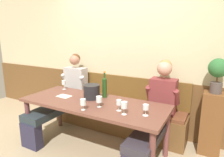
{
  "coord_description": "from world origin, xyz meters",
  "views": [
    {
      "loc": [
        1.48,
        -2.03,
        1.67
      ],
      "look_at": [
        0.13,
        0.45,
        1.02
      ],
      "focal_mm": 31.65,
      "sensor_mm": 36.0,
      "label": 1
    }
  ],
  "objects_px": {
    "ice_bucket": "(92,92)",
    "wine_bottle_clear_water": "(105,86)",
    "person_center_right_seat": "(157,110)",
    "wine_glass_left_end": "(83,103)",
    "wine_glass_center_rear": "(119,103)",
    "wine_glass_mid_right": "(124,105)",
    "wall_bench": "(116,114)",
    "wine_glass_by_bottle": "(146,108)",
    "wine_glass_center_front": "(95,88)",
    "wine_glass_near_bucket": "(99,100)",
    "wine_glass_right_end": "(64,83)",
    "dining_table": "(93,107)",
    "person_center_left_seat": "(63,95)",
    "potted_plant": "(218,71)"
  },
  "relations": [
    {
      "from": "ice_bucket",
      "to": "wine_bottle_clear_water",
      "type": "height_order",
      "value": "wine_bottle_clear_water"
    },
    {
      "from": "person_center_right_seat",
      "to": "wine_glass_left_end",
      "type": "bearing_deg",
      "value": -138.67
    },
    {
      "from": "wine_glass_center_rear",
      "to": "wine_glass_mid_right",
      "type": "bearing_deg",
      "value": -34.43
    },
    {
      "from": "wall_bench",
      "to": "wine_glass_by_bottle",
      "type": "relative_size",
      "value": 17.35
    },
    {
      "from": "wine_glass_center_front",
      "to": "ice_bucket",
      "type": "bearing_deg",
      "value": -69.66
    },
    {
      "from": "wine_bottle_clear_water",
      "to": "wine_glass_near_bucket",
      "type": "bearing_deg",
      "value": -69.56
    },
    {
      "from": "wine_glass_near_bucket",
      "to": "wine_glass_right_end",
      "type": "height_order",
      "value": "wine_glass_right_end"
    },
    {
      "from": "person_center_right_seat",
      "to": "wine_glass_near_bucket",
      "type": "bearing_deg",
      "value": -142.78
    },
    {
      "from": "wine_glass_center_rear",
      "to": "wine_glass_mid_right",
      "type": "relative_size",
      "value": 0.9
    },
    {
      "from": "dining_table",
      "to": "person_center_left_seat",
      "type": "xyz_separation_m",
      "value": [
        -0.84,
        0.32,
        -0.04
      ]
    },
    {
      "from": "dining_table",
      "to": "wine_glass_mid_right",
      "type": "xyz_separation_m",
      "value": [
        0.57,
        -0.19,
        0.2
      ]
    },
    {
      "from": "wine_glass_near_bucket",
      "to": "potted_plant",
      "type": "xyz_separation_m",
      "value": [
        1.31,
        0.85,
        0.35
      ]
    },
    {
      "from": "person_center_left_seat",
      "to": "ice_bucket",
      "type": "height_order",
      "value": "person_center_left_seat"
    },
    {
      "from": "ice_bucket",
      "to": "dining_table",
      "type": "bearing_deg",
      "value": -49.27
    },
    {
      "from": "wine_glass_left_end",
      "to": "wall_bench",
      "type": "bearing_deg",
      "value": 93.5
    },
    {
      "from": "person_center_left_seat",
      "to": "person_center_right_seat",
      "type": "relative_size",
      "value": 1.0
    },
    {
      "from": "wine_glass_mid_right",
      "to": "wine_glass_near_bucket",
      "type": "bearing_deg",
      "value": 170.56
    },
    {
      "from": "wine_glass_center_rear",
      "to": "potted_plant",
      "type": "xyz_separation_m",
      "value": [
        1.02,
        0.84,
        0.34
      ]
    },
    {
      "from": "wine_glass_near_bucket",
      "to": "wine_glass_mid_right",
      "type": "height_order",
      "value": "wine_glass_mid_right"
    },
    {
      "from": "wine_glass_mid_right",
      "to": "potted_plant",
      "type": "distance_m",
      "value": 1.34
    },
    {
      "from": "wall_bench",
      "to": "person_center_left_seat",
      "type": "relative_size",
      "value": 1.83
    },
    {
      "from": "wall_bench",
      "to": "dining_table",
      "type": "bearing_deg",
      "value": -90.0
    },
    {
      "from": "wine_glass_center_front",
      "to": "wine_bottle_clear_water",
      "type": "bearing_deg",
      "value": -16.3
    },
    {
      "from": "wall_bench",
      "to": "ice_bucket",
      "type": "bearing_deg",
      "value": -99.6
    },
    {
      "from": "wine_glass_near_bucket",
      "to": "wine_glass_center_front",
      "type": "bearing_deg",
      "value": 128.9
    },
    {
      "from": "wall_bench",
      "to": "dining_table",
      "type": "distance_m",
      "value": 0.78
    },
    {
      "from": "wine_glass_left_end",
      "to": "wine_glass_mid_right",
      "type": "height_order",
      "value": "wine_glass_mid_right"
    },
    {
      "from": "wine_glass_left_end",
      "to": "wine_glass_center_front",
      "type": "distance_m",
      "value": 0.66
    },
    {
      "from": "dining_table",
      "to": "wine_glass_center_front",
      "type": "height_order",
      "value": "wine_glass_center_front"
    },
    {
      "from": "dining_table",
      "to": "ice_bucket",
      "type": "distance_m",
      "value": 0.24
    },
    {
      "from": "potted_plant",
      "to": "wall_bench",
      "type": "bearing_deg",
      "value": -178.67
    },
    {
      "from": "wine_bottle_clear_water",
      "to": "wine_glass_by_bottle",
      "type": "relative_size",
      "value": 2.88
    },
    {
      "from": "wine_glass_mid_right",
      "to": "wine_glass_center_rear",
      "type": "bearing_deg",
      "value": 145.57
    },
    {
      "from": "wine_glass_center_front",
      "to": "potted_plant",
      "type": "xyz_separation_m",
      "value": [
        1.66,
        0.41,
        0.34
      ]
    },
    {
      "from": "person_center_right_seat",
      "to": "wine_glass_mid_right",
      "type": "distance_m",
      "value": 0.62
    },
    {
      "from": "wine_glass_near_bucket",
      "to": "wine_glass_center_rear",
      "type": "height_order",
      "value": "wine_glass_near_bucket"
    },
    {
      "from": "wine_glass_near_bucket",
      "to": "wine_glass_center_front",
      "type": "height_order",
      "value": "wine_glass_near_bucket"
    },
    {
      "from": "person_center_left_seat",
      "to": "wine_glass_center_front",
      "type": "distance_m",
      "value": 0.7
    },
    {
      "from": "wall_bench",
      "to": "person_center_left_seat",
      "type": "xyz_separation_m",
      "value": [
        -0.84,
        -0.37,
        0.33
      ]
    },
    {
      "from": "ice_bucket",
      "to": "potted_plant",
      "type": "relative_size",
      "value": 0.5
    },
    {
      "from": "person_center_left_seat",
      "to": "wine_bottle_clear_water",
      "type": "height_order",
      "value": "person_center_left_seat"
    },
    {
      "from": "wall_bench",
      "to": "wine_glass_center_rear",
      "type": "height_order",
      "value": "wall_bench"
    },
    {
      "from": "person_center_right_seat",
      "to": "wine_bottle_clear_water",
      "type": "xyz_separation_m",
      "value": [
        -0.76,
        -0.1,
        0.26
      ]
    },
    {
      "from": "person_center_left_seat",
      "to": "potted_plant",
      "type": "relative_size",
      "value": 2.78
    },
    {
      "from": "person_center_right_seat",
      "to": "person_center_left_seat",
      "type": "bearing_deg",
      "value": -178.95
    },
    {
      "from": "wine_glass_by_bottle",
      "to": "wine_glass_center_front",
      "type": "bearing_deg",
      "value": 156.96
    },
    {
      "from": "dining_table",
      "to": "person_center_right_seat",
      "type": "bearing_deg",
      "value": 23.46
    },
    {
      "from": "wine_glass_center_rear",
      "to": "wine_glass_center_front",
      "type": "bearing_deg",
      "value": 145.88
    },
    {
      "from": "dining_table",
      "to": "wine_glass_center_front",
      "type": "relative_size",
      "value": 14.79
    },
    {
      "from": "wine_bottle_clear_water",
      "to": "potted_plant",
      "type": "bearing_deg",
      "value": 18.17
    }
  ]
}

